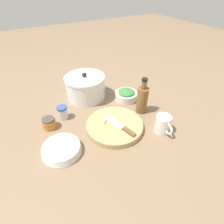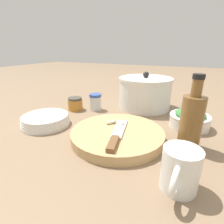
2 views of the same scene
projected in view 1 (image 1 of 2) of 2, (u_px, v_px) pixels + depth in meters
The scene contains 11 objects.
ground_plane at pixel (105, 125), 0.96m from camera, with size 5.00×5.00×0.00m, color #7F664C.
cutting_board at pixel (115, 126), 0.93m from camera, with size 0.30×0.30×0.03m.
chef_knife at pixel (121, 126), 0.90m from camera, with size 0.07×0.21×0.01m.
garlic_cloves at pixel (107, 120), 0.93m from camera, with size 0.07×0.04×0.01m.
herb_bowl at pixel (126, 95), 1.14m from camera, with size 0.15×0.15×0.07m.
spice_jar at pixel (63, 112), 0.98m from camera, with size 0.06×0.06×0.08m.
coffee_mug at pixel (163, 124), 0.89m from camera, with size 0.08×0.11×0.09m.
plate_stack at pixel (62, 149), 0.80m from camera, with size 0.18×0.18×0.04m.
honey_jar at pixel (49, 123), 0.93m from camera, with size 0.07×0.07×0.06m.
oil_bottle at pixel (142, 99), 1.00m from camera, with size 0.06×0.06×0.22m.
stock_pot at pixel (86, 87), 1.13m from camera, with size 0.25×0.25×0.18m.
Camera 1 is at (-0.32, -0.63, 0.65)m, focal length 28.00 mm.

